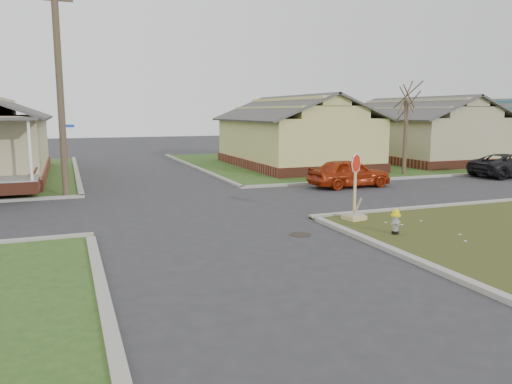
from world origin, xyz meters
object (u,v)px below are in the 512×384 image
object	(u,v)px
red_sedan	(349,173)
stop_sign	(354,205)
dark_pickup	(509,165)
fire_hydrant	(396,220)
utility_pole	(60,85)

from	to	relation	value
red_sedan	stop_sign	bearing A→B (deg)	148.27
stop_sign	dark_pickup	distance (m)	15.78
fire_hydrant	stop_sign	distance (m)	2.14
fire_hydrant	dark_pickup	bearing A→B (deg)	16.86
dark_pickup	stop_sign	bearing A→B (deg)	113.12
stop_sign	dark_pickup	size ratio (longest dim) A/B	0.48
stop_sign	red_sedan	size ratio (longest dim) A/B	0.55
fire_hydrant	dark_pickup	size ratio (longest dim) A/B	0.16
utility_pole	fire_hydrant	xyz separation A→B (m)	(8.96, -10.48, -4.20)
utility_pole	fire_hydrant	bearing A→B (deg)	-49.45
fire_hydrant	dark_pickup	distance (m)	16.76
utility_pole	red_sedan	size ratio (longest dim) A/B	2.24
utility_pole	red_sedan	xyz separation A→B (m)	(12.74, -1.71, -3.98)
red_sedan	dark_pickup	world-z (taller)	red_sedan
fire_hydrant	red_sedan	size ratio (longest dim) A/B	0.19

